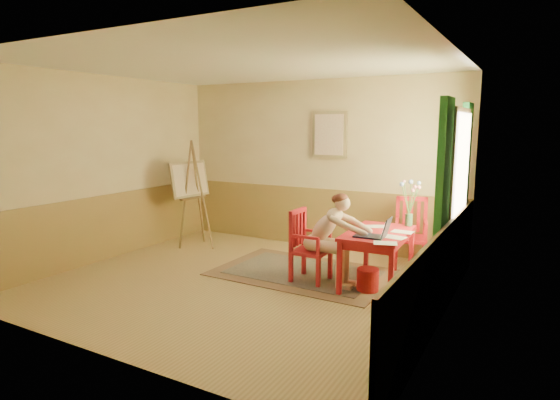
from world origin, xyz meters
The scene contains 14 objects.
room centered at (0.00, 0.00, 1.40)m, with size 5.04×4.54×2.84m.
wainscot centered at (0.00, 0.80, 0.50)m, with size 5.00×4.50×1.00m.
window centered at (2.42, 1.10, 1.35)m, with size 0.12×2.01×2.20m.
wall_portrait centered at (0.25, 2.20, 1.90)m, with size 0.60×0.05×0.76m.
rug centered at (0.50, 0.76, 0.01)m, with size 2.43×1.64×0.02m.
table centered at (1.57, 0.75, 0.63)m, with size 0.76×1.22×0.72m.
chair_left centered at (0.70, 0.49, 0.48)m, with size 0.45×0.43×0.96m.
chair_back centered at (1.73, 1.79, 0.51)m, with size 0.55×0.56×1.02m.
figure centered at (1.02, 0.49, 0.67)m, with size 0.89×0.39×1.21m.
laptop centered at (1.63, 0.42, 0.77)m, with size 0.42×0.26×0.25m.
papers centered at (1.74, 0.66, 0.72)m, with size 0.69×1.09×0.00m.
vase centered at (1.82, 1.29, 1.01)m, with size 0.26×0.31×0.62m.
wastebasket centered at (1.53, 0.50, 0.15)m, with size 0.27×0.27×0.29m, color red.
easel centered at (-1.86, 1.23, 1.07)m, with size 0.64×0.81×1.81m.
Camera 1 is at (3.30, -4.90, 2.05)m, focal length 29.94 mm.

